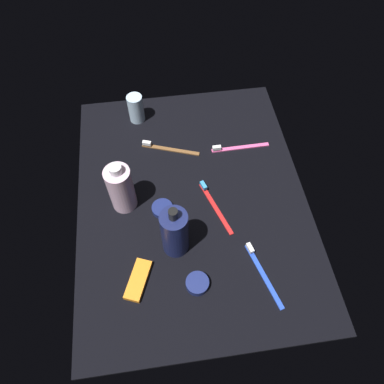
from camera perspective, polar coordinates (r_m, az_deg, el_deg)
ground_plane at (r=102.85cm, az=-0.00°, el=-1.09°), size 84.00×64.00×1.20cm
lotion_bottle at (r=88.36cm, az=-2.74°, el=-6.36°), size 6.73×6.73×18.13cm
bodywash_bottle at (r=96.76cm, az=-11.14°, el=0.60°), size 6.82×6.82×16.94cm
deodorant_stick at (r=119.35cm, az=-8.83°, el=12.88°), size 4.91×4.91×9.42cm
toothbrush_brown at (r=112.46cm, az=-3.96°, el=6.89°), size 7.19×17.35×2.10cm
toothbrush_red at (r=100.68cm, az=3.47°, el=-1.95°), size 17.46×6.82×2.10cm
toothbrush_blue at (r=93.68cm, az=10.93°, el=-12.14°), size 17.68×5.92×2.10cm
toothbrush_pink at (r=113.30cm, az=7.08°, el=7.01°), size 1.50×18.02×2.10cm
snack_bar_orange at (r=92.09cm, az=-8.46°, el=-13.54°), size 11.14×7.63×1.50cm
cream_tin_left at (r=90.55cm, az=0.85°, el=-14.21°), size 5.71×5.71×2.09cm
cream_tin_right at (r=99.92cm, az=-4.69°, el=-2.61°), size 5.81×5.81×1.59cm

